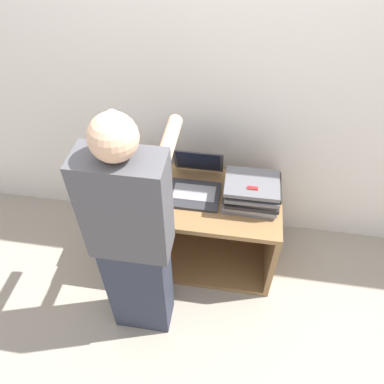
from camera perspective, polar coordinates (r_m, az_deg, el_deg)
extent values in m
plane|color=#9E9384|center=(2.68, -0.67, -14.11)|extent=(12.00, 12.00, 0.00)
cube|color=silver|center=(2.32, 1.86, 16.69)|extent=(8.00, 0.05, 2.40)
cube|color=olive|center=(2.38, 0.31, -0.90)|extent=(1.10, 0.57, 0.04)
cube|color=olive|center=(2.82, 0.27, -9.00)|extent=(1.10, 0.57, 0.04)
cube|color=olive|center=(2.69, -11.02, -3.87)|extent=(0.04, 0.57, 0.54)
cube|color=olive|center=(2.60, 12.07, -6.55)|extent=(0.04, 0.57, 0.54)
cube|color=olive|center=(2.77, 1.10, -1.07)|extent=(1.03, 0.04, 0.54)
cube|color=#333338|center=(2.36, 0.31, -0.42)|extent=(0.32, 0.25, 0.02)
cube|color=gray|center=(2.36, 0.35, -0.06)|extent=(0.26, 0.14, 0.00)
cube|color=#333338|center=(2.41, 0.97, 4.71)|extent=(0.32, 0.11, 0.23)
cube|color=black|center=(2.40, 0.96, 4.68)|extent=(0.28, 0.10, 0.20)
cube|color=#B7B7BC|center=(2.42, -7.77, 0.64)|extent=(0.33, 0.26, 0.03)
cube|color=#B7B7BC|center=(2.40, -7.89, 1.06)|extent=(0.33, 0.26, 0.03)
cube|color=slate|center=(2.38, -8.31, 1.38)|extent=(0.33, 0.26, 0.03)
cube|color=slate|center=(2.35, 8.66, -1.31)|extent=(0.33, 0.26, 0.03)
cube|color=gray|center=(2.33, 9.02, -0.92)|extent=(0.33, 0.27, 0.03)
cube|color=#232326|center=(2.31, 9.17, -0.50)|extent=(0.32, 0.25, 0.03)
cube|color=#232326|center=(2.30, 8.95, 0.12)|extent=(0.33, 0.27, 0.03)
cube|color=slate|center=(2.27, 9.18, 0.38)|extent=(0.32, 0.26, 0.03)
cube|color=#232326|center=(2.26, 9.41, 1.05)|extent=(0.32, 0.25, 0.03)
cube|color=slate|center=(2.23, 9.16, 1.30)|extent=(0.32, 0.25, 0.03)
cube|color=#2D3342|center=(2.27, -7.87, -13.74)|extent=(0.34, 0.20, 0.75)
cube|color=#4C4C51|center=(1.74, -10.01, -2.29)|extent=(0.40, 0.20, 0.59)
sphere|color=#DBAD89|center=(1.48, -11.93, 8.14)|extent=(0.20, 0.20, 0.20)
cylinder|color=#DBAD89|center=(1.83, -13.43, 8.64)|extent=(0.07, 0.32, 0.07)
cylinder|color=#DBAD89|center=(1.75, -3.47, 7.92)|extent=(0.07, 0.32, 0.07)
cube|color=red|center=(2.18, 9.24, 0.60)|extent=(0.06, 0.02, 0.01)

